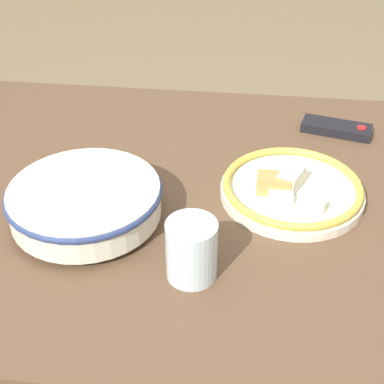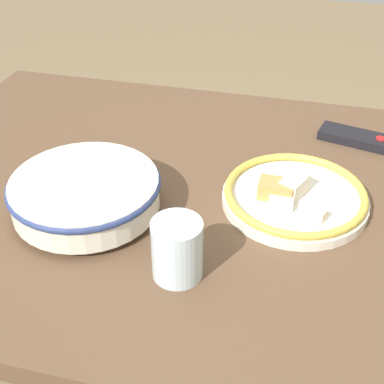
# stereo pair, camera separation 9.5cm
# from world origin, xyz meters

# --- Properties ---
(dining_table) EXTENTS (1.42, 0.87, 0.75)m
(dining_table) POSITION_xyz_m (0.00, 0.00, 0.66)
(dining_table) COLOR brown
(dining_table) RESTS_ON ground_plane
(noodle_bowl) EXTENTS (0.27, 0.27, 0.07)m
(noodle_bowl) POSITION_xyz_m (-0.27, -0.11, 0.79)
(noodle_bowl) COLOR silver
(noodle_bowl) RESTS_ON dining_table
(food_plate) EXTENTS (0.26, 0.26, 0.05)m
(food_plate) POSITION_xyz_m (0.08, 0.01, 0.76)
(food_plate) COLOR silver
(food_plate) RESTS_ON dining_table
(tv_remote) EXTENTS (0.16, 0.09, 0.02)m
(tv_remote) POSITION_xyz_m (0.19, 0.26, 0.76)
(tv_remote) COLOR black
(tv_remote) RESTS_ON dining_table
(drinking_glass) EXTENTS (0.08, 0.08, 0.10)m
(drinking_glass) POSITION_xyz_m (-0.07, -0.22, 0.79)
(drinking_glass) COLOR silver
(drinking_glass) RESTS_ON dining_table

